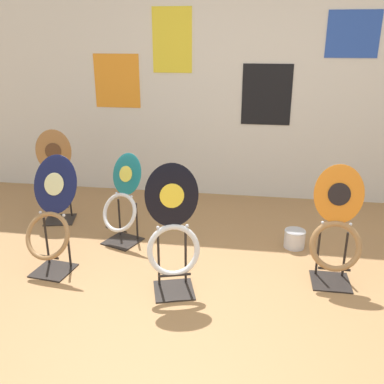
{
  "coord_description": "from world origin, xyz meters",
  "views": [
    {
      "loc": [
        0.19,
        -2.24,
        1.72
      ],
      "look_at": [
        -0.31,
        0.94,
        0.55
      ],
      "focal_mm": 40.0,
      "sensor_mm": 36.0,
      "label": 1
    }
  ],
  "objects_px": {
    "toilet_seat_display_teal_sax": "(123,201)",
    "toilet_seat_display_jazz_black": "(173,236)",
    "toilet_seat_display_woodgrain": "(56,180)",
    "toilet_seat_display_orange_sun": "(336,233)",
    "paint_can": "(295,238)",
    "toilet_seat_display_navy_moon": "(51,218)"
  },
  "relations": [
    {
      "from": "toilet_seat_display_woodgrain",
      "to": "toilet_seat_display_navy_moon",
      "type": "xyz_separation_m",
      "value": [
        0.39,
        -0.89,
        0.01
      ]
    },
    {
      "from": "toilet_seat_display_navy_moon",
      "to": "toilet_seat_display_jazz_black",
      "type": "bearing_deg",
      "value": -10.01
    },
    {
      "from": "toilet_seat_display_navy_moon",
      "to": "toilet_seat_display_jazz_black",
      "type": "height_order",
      "value": "toilet_seat_display_jazz_black"
    },
    {
      "from": "toilet_seat_display_orange_sun",
      "to": "paint_can",
      "type": "bearing_deg",
      "value": 113.94
    },
    {
      "from": "toilet_seat_display_woodgrain",
      "to": "toilet_seat_display_orange_sun",
      "type": "relative_size",
      "value": 1.03
    },
    {
      "from": "toilet_seat_display_woodgrain",
      "to": "paint_can",
      "type": "relative_size",
      "value": 4.97
    },
    {
      "from": "toilet_seat_display_navy_moon",
      "to": "toilet_seat_display_teal_sax",
      "type": "xyz_separation_m",
      "value": [
        0.38,
        0.55,
        -0.05
      ]
    },
    {
      "from": "toilet_seat_display_orange_sun",
      "to": "toilet_seat_display_jazz_black",
      "type": "distance_m",
      "value": 1.17
    },
    {
      "from": "toilet_seat_display_woodgrain",
      "to": "toilet_seat_display_jazz_black",
      "type": "relative_size",
      "value": 0.96
    },
    {
      "from": "toilet_seat_display_teal_sax",
      "to": "toilet_seat_display_jazz_black",
      "type": "relative_size",
      "value": 0.83
    },
    {
      "from": "toilet_seat_display_teal_sax",
      "to": "toilet_seat_display_jazz_black",
      "type": "bearing_deg",
      "value": -50.84
    },
    {
      "from": "toilet_seat_display_woodgrain",
      "to": "toilet_seat_display_navy_moon",
      "type": "distance_m",
      "value": 0.97
    },
    {
      "from": "toilet_seat_display_teal_sax",
      "to": "paint_can",
      "type": "height_order",
      "value": "toilet_seat_display_teal_sax"
    },
    {
      "from": "toilet_seat_display_teal_sax",
      "to": "paint_can",
      "type": "bearing_deg",
      "value": 4.02
    },
    {
      "from": "toilet_seat_display_teal_sax",
      "to": "toilet_seat_display_jazz_black",
      "type": "xyz_separation_m",
      "value": [
        0.59,
        -0.73,
        0.05
      ]
    },
    {
      "from": "toilet_seat_display_woodgrain",
      "to": "toilet_seat_display_jazz_black",
      "type": "xyz_separation_m",
      "value": [
        1.37,
        -1.06,
        0.01
      ]
    },
    {
      "from": "toilet_seat_display_orange_sun",
      "to": "toilet_seat_display_teal_sax",
      "type": "bearing_deg",
      "value": 166.39
    },
    {
      "from": "toilet_seat_display_navy_moon",
      "to": "toilet_seat_display_jazz_black",
      "type": "xyz_separation_m",
      "value": [
        0.97,
        -0.17,
        0.0
      ]
    },
    {
      "from": "paint_can",
      "to": "toilet_seat_display_teal_sax",
      "type": "bearing_deg",
      "value": -175.98
    },
    {
      "from": "paint_can",
      "to": "toilet_seat_display_orange_sun",
      "type": "bearing_deg",
      "value": -66.06
    },
    {
      "from": "toilet_seat_display_orange_sun",
      "to": "paint_can",
      "type": "height_order",
      "value": "toilet_seat_display_orange_sun"
    },
    {
      "from": "paint_can",
      "to": "toilet_seat_display_woodgrain",
      "type": "bearing_deg",
      "value": 174.3
    }
  ]
}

